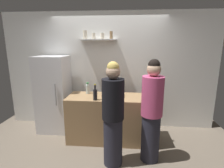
# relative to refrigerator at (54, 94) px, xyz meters

# --- Properties ---
(ground_plane) EXTENTS (5.28, 5.28, 0.00)m
(ground_plane) POSITION_rel_refrigerator_xyz_m (1.18, -0.85, -0.83)
(ground_plane) COLOR #726656
(back_wall_assembly) EXTENTS (4.80, 0.32, 2.60)m
(back_wall_assembly) POSITION_rel_refrigerator_xyz_m (1.18, 0.40, 0.48)
(back_wall_assembly) COLOR white
(back_wall_assembly) RESTS_ON ground
(refrigerator) EXTENTS (0.65, 0.62, 1.66)m
(refrigerator) POSITION_rel_refrigerator_xyz_m (0.00, 0.00, 0.00)
(refrigerator) COLOR white
(refrigerator) RESTS_ON ground
(counter) EXTENTS (1.73, 0.65, 0.91)m
(counter) POSITION_rel_refrigerator_xyz_m (1.32, -0.32, -0.37)
(counter) COLOR #9E7A51
(counter) RESTS_ON ground
(baking_pan) EXTENTS (0.34, 0.24, 0.05)m
(baking_pan) POSITION_rel_refrigerator_xyz_m (1.38, -0.29, 0.10)
(baking_pan) COLOR gray
(baking_pan) RESTS_ON counter
(utensil_holder) EXTENTS (0.10, 0.10, 0.22)m
(utensil_holder) POSITION_rel_refrigerator_xyz_m (2.06, -0.18, 0.14)
(utensil_holder) COLOR #B2B2B7
(utensil_holder) RESTS_ON counter
(wine_bottle_amber_glass) EXTENTS (0.07, 0.07, 0.28)m
(wine_bottle_amber_glass) POSITION_rel_refrigerator_xyz_m (1.14, -0.23, 0.18)
(wine_bottle_amber_glass) COLOR #472814
(wine_bottle_amber_glass) RESTS_ON counter
(wine_bottle_dark_glass) EXTENTS (0.08, 0.08, 0.30)m
(wine_bottle_dark_glass) POSITION_rel_refrigerator_xyz_m (1.03, -0.57, 0.19)
(wine_bottle_dark_glass) COLOR black
(wine_bottle_dark_glass) RESTS_ON counter
(wine_bottle_pale_glass) EXTENTS (0.08, 0.08, 0.30)m
(wine_bottle_pale_glass) POSITION_rel_refrigerator_xyz_m (2.10, -0.42, 0.19)
(wine_bottle_pale_glass) COLOR #B2BFB2
(wine_bottle_pale_glass) RESTS_ON counter
(water_bottle_plastic) EXTENTS (0.08, 0.08, 0.23)m
(water_bottle_plastic) POSITION_rel_refrigerator_xyz_m (0.80, -0.15, 0.18)
(water_bottle_plastic) COLOR silver
(water_bottle_plastic) RESTS_ON counter
(person_blonde) EXTENTS (0.34, 0.34, 1.67)m
(person_blonde) POSITION_rel_refrigerator_xyz_m (1.40, -1.07, -0.00)
(person_blonde) COLOR #262633
(person_blonde) RESTS_ON ground
(person_pink_top) EXTENTS (0.34, 0.34, 1.69)m
(person_pink_top) POSITION_rel_refrigerator_xyz_m (2.00, -0.92, 0.01)
(person_pink_top) COLOR #262633
(person_pink_top) RESTS_ON ground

